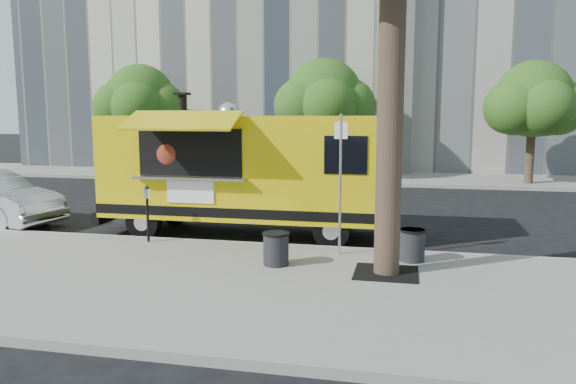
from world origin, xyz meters
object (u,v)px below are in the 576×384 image
far_tree_c (533,99)px  sign_post (340,176)px  far_tree_b (324,98)px  trash_bin_left (412,244)px  far_tree_a (140,100)px  food_truck (242,169)px  trash_bin_right (276,248)px  parking_meter (147,207)px

far_tree_c → sign_post: bearing=-114.8°
far_tree_b → trash_bin_left: size_ratio=8.30×
far_tree_a → trash_bin_left: bearing=-47.1°
far_tree_c → sign_post: (-6.45, -13.95, -1.87)m
far_tree_b → food_truck: 12.40m
far_tree_c → sign_post: size_ratio=1.74×
far_tree_b → trash_bin_right: size_ratio=8.31×
far_tree_a → far_tree_b: 9.01m
far_tree_b → far_tree_c: bearing=-1.9°
far_tree_b → sign_post: (2.55, -14.25, -1.98)m
food_truck → trash_bin_right: (1.66, -3.16, -1.22)m
parking_meter → food_truck: bearing=46.3°
far_tree_a → parking_meter: bearing=-62.9°
far_tree_a → parking_meter: far_tree_a is taller
sign_post → food_truck: (-2.79, 2.03, -0.13)m
far_tree_a → far_tree_b: size_ratio=0.97×
trash_bin_left → trash_bin_right: same height
far_tree_b → parking_meter: size_ratio=4.12×
parking_meter → trash_bin_right: parking_meter is taller
far_tree_a → parking_meter: size_ratio=4.01×
far_tree_c → food_truck: size_ratio=0.70×
parking_meter → trash_bin_left: 6.11m
far_tree_c → trash_bin_left: bearing=-109.1°
food_truck → far_tree_b: bearing=88.7°
far_tree_b → trash_bin_left: bearing=-74.3°
far_tree_b → food_truck: size_ratio=0.74×
parking_meter → food_truck: food_truck is taller
sign_post → trash_bin_right: bearing=-135.0°
parking_meter → sign_post: bearing=-2.5°
sign_post → parking_meter: (-4.55, 0.20, -0.87)m
far_tree_a → far_tree_c: 18.00m
sign_post → far_tree_a: bearing=129.8°
trash_bin_left → sign_post: bearing=171.1°
far_tree_c → trash_bin_left: size_ratio=7.87×
far_tree_a → food_truck: bearing=-53.5°
trash_bin_left → parking_meter: bearing=175.9°
far_tree_c → sign_post: 15.48m
sign_post → parking_meter: sign_post is taller
food_truck → trash_bin_right: size_ratio=11.17×
sign_post → food_truck: food_truck is taller
food_truck → trash_bin_left: size_ratio=11.16×
far_tree_b → trash_bin_right: 15.80m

